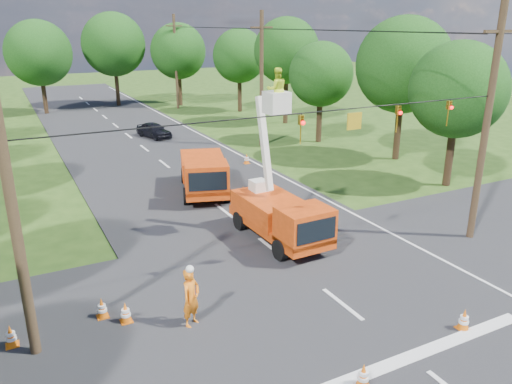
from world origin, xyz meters
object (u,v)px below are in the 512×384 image
traffic_cone_5 (102,308)px  tree_right_e (239,56)px  distant_car (154,130)px  tree_right_d (287,51)px  ground_worker (191,298)px  pole_right_far (176,61)px  second_truck (204,173)px  tree_right_c (321,74)px  traffic_cone_2 (291,213)px  pole_left (12,208)px  traffic_cone_4 (126,313)px  tree_far_a (39,53)px  tree_right_a (458,90)px  tree_right_b (404,65)px  tree_far_b (113,44)px  traffic_cone_3 (243,193)px  pole_right_mid (262,79)px  tree_far_c (178,51)px  traffic_cone_7 (247,159)px  bucket_truck (280,207)px  traffic_cone_0 (363,376)px  traffic_cone_1 (464,320)px  pole_right_near (486,125)px

traffic_cone_5 → tree_right_e: (21.21, 34.04, 5.45)m
distant_car → tree_right_d: size_ratio=0.38×
ground_worker → pole_right_far: size_ratio=0.20×
ground_worker → second_truck: bearing=34.4°
tree_right_c → traffic_cone_2: bearing=-128.4°
tree_right_c → pole_left: bearing=-140.1°
traffic_cone_4 → tree_far_a: bearing=87.6°
traffic_cone_5 → pole_left: bearing=-155.3°
distant_car → pole_right_far: (6.69, 13.49, 4.48)m
distant_car → tree_right_a: (11.69, -20.51, 4.93)m
tree_right_a → tree_right_b: bearing=76.0°
pole_left → tree_right_d: size_ratio=0.93×
second_truck → tree_far_b: size_ratio=0.63×
traffic_cone_3 → pole_right_mid: size_ratio=0.07×
traffic_cone_3 → pole_left: 15.15m
traffic_cone_3 → tree_far_a: 34.86m
tree_far_a → tree_right_c: bearing=-52.8°
pole_right_far → tree_far_c: (1.00, 2.00, 0.96)m
traffic_cone_2 → traffic_cone_5: bearing=-155.4°
second_truck → ground_worker: 12.95m
pole_right_far → tree_right_c: size_ratio=1.28×
traffic_cone_7 → pole_right_mid: 7.35m
second_truck → tree_right_a: (13.30, -5.12, 4.38)m
traffic_cone_5 → tree_far_b: bearing=76.7°
traffic_cone_5 → pole_right_mid: pole_right_mid is taller
tree_right_e → tree_far_b: size_ratio=0.84×
distant_car → pole_right_mid: 10.35m
traffic_cone_4 → tree_far_a: tree_far_a is taller
pole_right_mid → tree_far_a: pole_right_mid is taller
pole_left → tree_right_a: (23.00, 6.00, 1.06)m
bucket_truck → traffic_cone_2: 2.82m
traffic_cone_2 → tree_right_c: bearing=51.6°
tree_right_d → tree_right_b: bearing=-89.2°
bucket_truck → tree_far_b: 41.77m
ground_worker → traffic_cone_0: bearing=-90.0°
traffic_cone_1 → pole_right_mid: size_ratio=0.07×
pole_right_mid → traffic_cone_3: bearing=-122.4°
traffic_cone_5 → tree_far_b: tree_far_b is taller
traffic_cone_3 → tree_right_a: size_ratio=0.09×
pole_left → tree_right_d: tree_right_d is taller
tree_far_b → traffic_cone_2: bearing=-90.7°
second_truck → traffic_cone_5: 12.72m
tree_far_b → traffic_cone_7: bearing=-86.0°
pole_right_near → distant_car: bearing=104.2°
distant_car → traffic_cone_1: bearing=-105.5°
ground_worker → distant_car: (6.77, 27.26, -0.35)m
tree_right_d → traffic_cone_5: bearing=-130.5°
traffic_cone_5 → pole_right_far: 42.43m
tree_right_e → tree_right_a: bearing=-90.6°
ground_worker → tree_right_b: 24.31m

